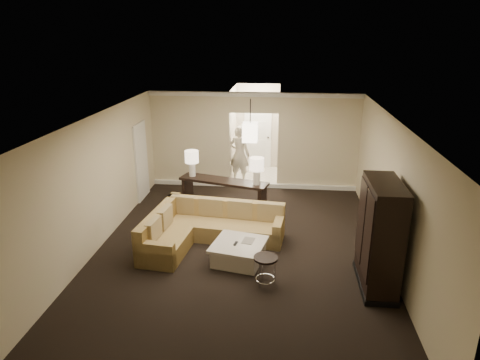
# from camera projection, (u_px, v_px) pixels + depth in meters

# --- Properties ---
(ground) EXTENTS (8.00, 8.00, 0.00)m
(ground) POSITION_uv_depth(u_px,v_px,m) (239.00, 251.00, 9.04)
(ground) COLOR black
(ground) RESTS_ON ground
(wall_back) EXTENTS (6.00, 0.04, 2.80)m
(wall_back) POSITION_uv_depth(u_px,v_px,m) (254.00, 141.00, 12.34)
(wall_back) COLOR beige
(wall_back) RESTS_ON ground
(wall_front) EXTENTS (6.00, 0.04, 2.80)m
(wall_front) POSITION_uv_depth(u_px,v_px,m) (202.00, 312.00, 4.82)
(wall_front) COLOR beige
(wall_front) RESTS_ON ground
(wall_left) EXTENTS (0.04, 8.00, 2.80)m
(wall_left) POSITION_uv_depth(u_px,v_px,m) (96.00, 184.00, 8.87)
(wall_left) COLOR beige
(wall_left) RESTS_ON ground
(wall_right) EXTENTS (0.04, 8.00, 2.80)m
(wall_right) POSITION_uv_depth(u_px,v_px,m) (393.00, 194.00, 8.29)
(wall_right) COLOR beige
(wall_right) RESTS_ON ground
(ceiling) EXTENTS (6.00, 8.00, 0.02)m
(ceiling) POSITION_uv_depth(u_px,v_px,m) (239.00, 120.00, 8.12)
(ceiling) COLOR silver
(ceiling) RESTS_ON wall_back
(crown_molding) EXTENTS (6.00, 0.10, 0.12)m
(crown_molding) POSITION_uv_depth(u_px,v_px,m) (254.00, 95.00, 11.85)
(crown_molding) COLOR white
(crown_molding) RESTS_ON wall_back
(baseboard) EXTENTS (6.00, 0.10, 0.12)m
(baseboard) POSITION_uv_depth(u_px,v_px,m) (253.00, 185.00, 12.73)
(baseboard) COLOR white
(baseboard) RESTS_ON ground
(side_door) EXTENTS (0.05, 0.90, 2.10)m
(side_door) POSITION_uv_depth(u_px,v_px,m) (141.00, 161.00, 11.61)
(side_door) COLOR white
(side_door) RESTS_ON ground
(foyer) EXTENTS (1.44, 2.02, 2.80)m
(foyer) POSITION_uv_depth(u_px,v_px,m) (257.00, 134.00, 13.63)
(foyer) COLOR silver
(foyer) RESTS_ON ground
(sectional_sofa) EXTENTS (2.93, 2.25, 0.81)m
(sectional_sofa) POSITION_uv_depth(u_px,v_px,m) (205.00, 228.00, 9.34)
(sectional_sofa) COLOR brown
(sectional_sofa) RESTS_ON ground
(coffee_table) EXTENTS (1.19, 1.19, 0.42)m
(coffee_table) POSITION_uv_depth(u_px,v_px,m) (239.00, 252.00, 8.58)
(coffee_table) COLOR beige
(coffee_table) RESTS_ON ground
(console_table) EXTENTS (2.32, 1.10, 0.87)m
(console_table) POSITION_uv_depth(u_px,v_px,m) (224.00, 193.00, 10.81)
(console_table) COLOR black
(console_table) RESTS_ON ground
(armoire) EXTENTS (0.59, 1.38, 1.99)m
(armoire) POSITION_uv_depth(u_px,v_px,m) (379.00, 238.00, 7.53)
(armoire) COLOR black
(armoire) RESTS_ON ground
(drink_table) EXTENTS (0.44, 0.44, 0.55)m
(drink_table) POSITION_uv_depth(u_px,v_px,m) (266.00, 265.00, 7.74)
(drink_table) COLOR black
(drink_table) RESTS_ON ground
(table_lamp_left) EXTENTS (0.35, 0.35, 0.67)m
(table_lamp_left) POSITION_uv_depth(u_px,v_px,m) (192.00, 159.00, 10.85)
(table_lamp_left) COLOR white
(table_lamp_left) RESTS_ON console_table
(table_lamp_right) EXTENTS (0.35, 0.35, 0.67)m
(table_lamp_right) POSITION_uv_depth(u_px,v_px,m) (257.00, 167.00, 10.24)
(table_lamp_right) COLOR white
(table_lamp_right) RESTS_ON console_table
(pendant_light) EXTENTS (0.38, 0.38, 1.09)m
(pendant_light) POSITION_uv_depth(u_px,v_px,m) (250.00, 132.00, 10.93)
(pendant_light) COLOR black
(pendant_light) RESTS_ON ceiling
(person) EXTENTS (0.81, 0.66, 1.94)m
(person) POSITION_uv_depth(u_px,v_px,m) (239.00, 151.00, 12.87)
(person) COLOR #ECE2C8
(person) RESTS_ON ground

